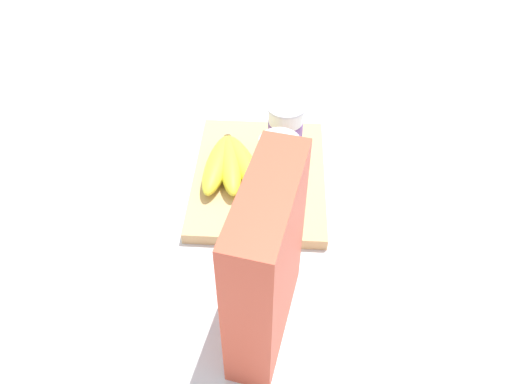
# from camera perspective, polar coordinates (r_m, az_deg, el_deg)

# --- Properties ---
(ground_plane) EXTENTS (2.40, 2.40, 0.00)m
(ground_plane) POSITION_cam_1_polar(r_m,az_deg,el_deg) (0.87, 0.37, 1.22)
(ground_plane) COLOR silver
(cutting_board) EXTENTS (0.29, 0.22, 0.02)m
(cutting_board) POSITION_cam_1_polar(r_m,az_deg,el_deg) (0.87, 0.37, 1.70)
(cutting_board) COLOR tan
(cutting_board) RESTS_ON ground_plane
(cereal_box) EXTENTS (0.19, 0.09, 0.25)m
(cereal_box) POSITION_cam_1_polar(r_m,az_deg,el_deg) (0.59, 1.18, -8.43)
(cereal_box) COLOR #D85138
(cereal_box) RESTS_ON ground_plane
(yogurt_cup_front) EXTENTS (0.07, 0.07, 0.09)m
(yogurt_cup_front) POSITION_cam_1_polar(r_m,az_deg,el_deg) (0.88, 3.37, 7.30)
(yogurt_cup_front) COLOR white
(yogurt_cup_front) RESTS_ON cutting_board
(yogurt_cup_back) EXTENTS (0.07, 0.07, 0.09)m
(yogurt_cup_back) POSITION_cam_1_polar(r_m,az_deg,el_deg) (0.81, 2.62, 3.35)
(yogurt_cup_back) COLOR white
(yogurt_cup_back) RESTS_ON cutting_board
(banana_bunch) EXTENTS (0.16, 0.12, 0.04)m
(banana_bunch) POSITION_cam_1_polar(r_m,az_deg,el_deg) (0.85, -2.94, 3.28)
(banana_bunch) COLOR yellow
(banana_bunch) RESTS_ON cutting_board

